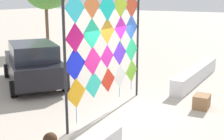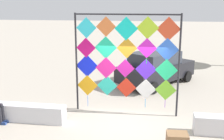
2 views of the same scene
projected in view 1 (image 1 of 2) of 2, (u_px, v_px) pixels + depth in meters
ground at (136, 115)px, 9.15m from camera, size 120.00×120.00×0.00m
plaza_ledge_right at (196, 74)px, 12.62m from camera, size 4.79×0.48×0.60m
kite_display_rack at (107, 41)px, 8.93m from camera, size 3.80×0.18×3.67m
parked_car at (33, 63)px, 12.17m from camera, size 4.01×4.51×1.65m
cardboard_box_large at (202, 102)px, 9.65m from camera, size 0.63×0.50×0.43m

